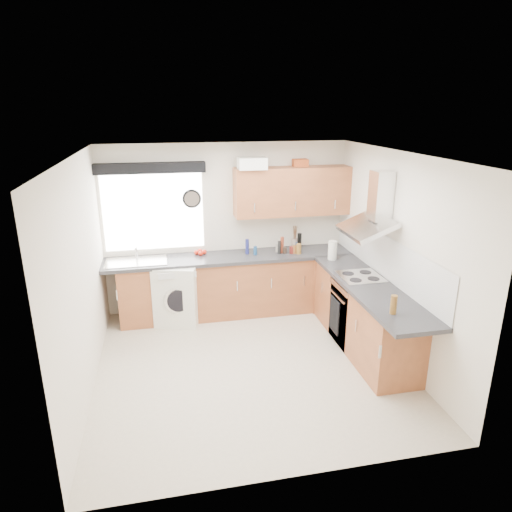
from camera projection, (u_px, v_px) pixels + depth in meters
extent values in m
plane|color=beige|center=(250.00, 365.00, 5.53)|extent=(3.60, 3.60, 0.00)
cube|color=white|center=(249.00, 155.00, 4.74)|extent=(3.60, 3.60, 0.02)
cube|color=silver|center=(227.00, 228.00, 6.81)|extent=(3.60, 0.02, 2.50)
cube|color=silver|center=(295.00, 346.00, 3.46)|extent=(3.60, 0.02, 2.50)
cube|color=silver|center=(82.00, 280.00, 4.79)|extent=(0.02, 3.60, 2.50)
cube|color=silver|center=(396.00, 258.00, 5.48)|extent=(0.02, 3.60, 2.50)
cube|color=silver|center=(154.00, 212.00, 6.50)|extent=(1.40, 0.02, 1.10)
cube|color=black|center=(150.00, 168.00, 6.22)|extent=(1.50, 0.18, 0.14)
cube|color=white|center=(383.00, 256.00, 5.78)|extent=(0.01, 3.00, 0.54)
cube|color=brown|center=(224.00, 287.00, 6.78)|extent=(3.00, 0.58, 0.86)
cube|color=brown|center=(326.00, 279.00, 7.08)|extent=(0.60, 0.60, 0.86)
cube|color=brown|center=(364.00, 316.00, 5.82)|extent=(0.58, 2.10, 0.86)
cube|color=#27272A|center=(230.00, 257.00, 6.64)|extent=(3.60, 0.62, 0.05)
cube|color=#27272A|center=(371.00, 288.00, 5.54)|extent=(0.62, 2.42, 0.05)
cube|color=black|center=(358.00, 312.00, 5.96)|extent=(0.56, 0.58, 0.85)
cube|color=silver|center=(361.00, 277.00, 5.81)|extent=(0.52, 0.52, 0.01)
cube|color=brown|center=(292.00, 191.00, 6.66)|extent=(1.70, 0.35, 0.70)
cube|color=silver|center=(178.00, 293.00, 6.54)|extent=(0.73, 0.71, 0.88)
cylinder|color=black|center=(192.00, 199.00, 6.53)|extent=(0.27, 0.04, 0.27)
cube|color=silver|center=(252.00, 163.00, 6.30)|extent=(0.39, 0.29, 0.16)
cube|color=#B44A1E|center=(300.00, 163.00, 6.65)|extent=(0.23, 0.19, 0.10)
cylinder|color=tan|center=(295.00, 243.00, 7.00)|extent=(0.11, 0.11, 0.14)
cylinder|color=silver|center=(332.00, 250.00, 6.45)|extent=(0.14, 0.14, 0.27)
cylinder|color=navy|center=(255.00, 250.00, 6.67)|extent=(0.05, 0.05, 0.13)
cylinder|color=#9D9586|center=(277.00, 248.00, 6.79)|extent=(0.05, 0.05, 0.11)
cylinder|color=navy|center=(247.00, 247.00, 6.69)|extent=(0.05, 0.05, 0.22)
cylinder|color=brown|center=(294.00, 250.00, 6.72)|extent=(0.06, 0.06, 0.12)
cylinder|color=black|center=(279.00, 248.00, 6.69)|extent=(0.05, 0.05, 0.19)
cylinder|color=maroon|center=(292.00, 250.00, 6.73)|extent=(0.08, 0.08, 0.11)
cylinder|color=black|center=(299.00, 241.00, 6.91)|extent=(0.06, 0.06, 0.25)
cylinder|color=black|center=(285.00, 250.00, 6.74)|extent=(0.06, 0.06, 0.09)
cylinder|color=maroon|center=(282.00, 245.00, 6.73)|extent=(0.05, 0.05, 0.25)
cylinder|color=navy|center=(297.00, 246.00, 6.94)|extent=(0.04, 0.04, 0.10)
cylinder|color=brown|center=(299.00, 249.00, 6.71)|extent=(0.08, 0.08, 0.15)
cylinder|color=brown|center=(394.00, 305.00, 4.76)|extent=(0.07, 0.07, 0.20)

